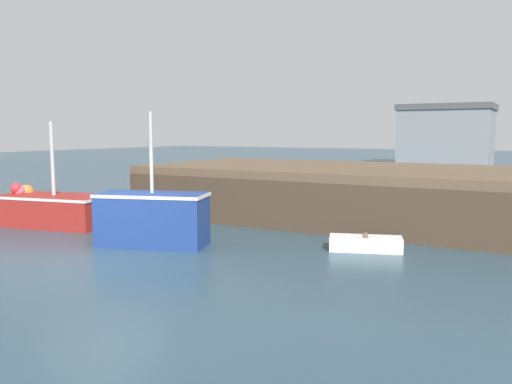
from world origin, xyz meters
TOP-DOWN VIEW (x-y plane):
  - ground at (0.00, 0.00)m, footprint 120.00×160.00m
  - pier at (3.03, 7.44)m, footprint 13.26×6.49m
  - fishing_boat_near_left at (-4.27, 2.12)m, footprint 3.64×2.18m
  - fishing_boat_near_right at (0.23, 1.46)m, footprint 2.94×1.94m
  - rowboat at (5.05, 3.50)m, footprint 1.80×1.11m
  - warehouse at (1.04, 38.70)m, footprint 7.60×5.77m

SIDE VIEW (x-z plane):
  - ground at x=0.00m, z-range -0.10..0.00m
  - rowboat at x=5.05m, z-range -0.02..0.38m
  - fishing_boat_near_left at x=-4.27m, z-range -1.04..2.11m
  - fishing_boat_near_right at x=0.23m, z-range -0.96..2.37m
  - pier at x=3.03m, z-range 0.55..2.25m
  - warehouse at x=1.04m, z-range 0.02..5.23m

